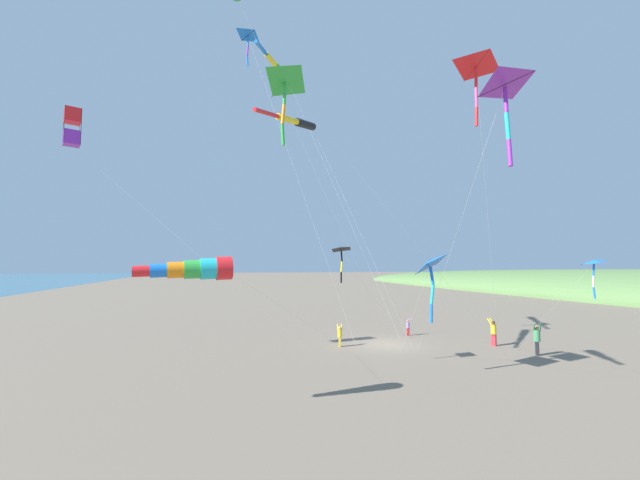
% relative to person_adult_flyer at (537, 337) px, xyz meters
% --- Properties ---
extents(ground_plane, '(600.00, 600.00, 0.00)m').
position_rel_person_adult_flyer_xyz_m(ground_plane, '(7.08, -5.58, -1.05)').
color(ground_plane, '#756654').
extents(person_adult_flyer, '(0.65, 0.69, 1.92)m').
position_rel_person_adult_flyer_xyz_m(person_adult_flyer, '(0.00, 0.00, 0.00)').
color(person_adult_flyer, '#232328').
rests_on(person_adult_flyer, ground_plane).
extents(person_child_green_jacket, '(0.43, 0.34, 1.31)m').
position_rel_person_adult_flyer_xyz_m(person_child_green_jacket, '(3.99, -8.19, -0.33)').
color(person_child_green_jacket, '#B72833').
rests_on(person_child_green_jacket, ground_plane).
extents(person_child_grey_jacket, '(0.55, 0.63, 1.81)m').
position_rel_person_adult_flyer_xyz_m(person_child_grey_jacket, '(0.49, -3.08, -0.06)').
color(person_child_grey_jacket, '#B72833').
rests_on(person_child_grey_jacket, ground_plane).
extents(person_bystander_far, '(0.40, 0.49, 1.46)m').
position_rel_person_adult_flyer_xyz_m(person_bystander_far, '(10.38, -5.76, -0.25)').
color(person_bystander_far, gold).
rests_on(person_bystander_far, ground_plane).
extents(kite_box_purple_drifting, '(14.03, 1.12, 13.93)m').
position_rel_person_adult_flyer_xyz_m(kite_box_purple_drifting, '(26.14, -5.14, 11.85)').
color(kite_box_purple_drifting, red).
rests_on(kite_box_purple_drifting, ground_plane).
extents(kite_delta_white_trailing, '(6.40, 14.85, 10.58)m').
position_rel_person_adult_flyer_xyz_m(kite_delta_white_trailing, '(11.31, 10.39, 9.19)').
color(kite_delta_white_trailing, purple).
rests_on(kite_delta_white_trailing, ground_plane).
extents(kite_windsock_black_fish_shape, '(11.17, 7.63, 5.65)m').
position_rel_person_adult_flyer_xyz_m(kite_windsock_black_fish_shape, '(19.31, 4.09, 4.13)').
color(kite_windsock_black_fish_shape, red).
rests_on(kite_windsock_black_fish_shape, ground_plane).
extents(kite_windsock_magenta_far_left, '(11.11, 6.82, 19.83)m').
position_rel_person_adult_flyer_xyz_m(kite_windsock_magenta_far_left, '(14.11, -7.85, 18.17)').
color(kite_windsock_magenta_far_left, purple).
rests_on(kite_windsock_magenta_far_left, ground_plane).
extents(kite_delta_teal_far_right, '(2.25, 5.94, 5.92)m').
position_rel_person_adult_flyer_xyz_m(kite_delta_teal_far_right, '(8.58, 2.17, 4.29)').
color(kite_delta_teal_far_right, blue).
rests_on(kite_delta_teal_far_right, ground_plane).
extents(kite_delta_small_distant, '(8.84, 10.04, 6.37)m').
position_rel_person_adult_flyer_xyz_m(kite_delta_small_distant, '(12.28, -0.15, 5.07)').
color(kite_delta_small_distant, black).
rests_on(kite_delta_small_distant, ground_plane).
extents(kite_delta_striped_overhead, '(5.58, 10.10, 5.58)m').
position_rel_person_adult_flyer_xyz_m(kite_delta_striped_overhead, '(4.82, 7.55, 4.34)').
color(kite_delta_striped_overhead, blue).
rests_on(kite_delta_striped_overhead, ground_plane).
extents(kite_delta_long_streamer_left, '(14.58, 3.89, 13.40)m').
position_rel_person_adult_flyer_xyz_m(kite_delta_long_streamer_left, '(16.04, 3.47, 11.80)').
color(kite_delta_long_streamer_left, green).
rests_on(kite_delta_long_streamer_left, ground_plane).
extents(kite_delta_red_high_left, '(7.80, 2.07, 20.41)m').
position_rel_person_adult_flyer_xyz_m(kite_delta_red_high_left, '(16.61, -5.74, 19.05)').
color(kite_delta_red_high_left, blue).
rests_on(kite_delta_red_high_left, ground_plane).
extents(kite_delta_blue_topmost, '(9.95, 10.32, 14.96)m').
position_rel_person_adult_flyer_xyz_m(kite_delta_blue_topmost, '(7.24, 4.21, 13.41)').
color(kite_delta_blue_topmost, red).
rests_on(kite_delta_blue_topmost, ground_plane).
extents(kite_windsock_rainbow_low_near, '(10.77, 5.56, 14.43)m').
position_rel_person_adult_flyer_xyz_m(kite_windsock_rainbow_low_near, '(14.05, -2.88, 12.64)').
color(kite_windsock_rainbow_low_near, black).
rests_on(kite_windsock_rainbow_low_near, ground_plane).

